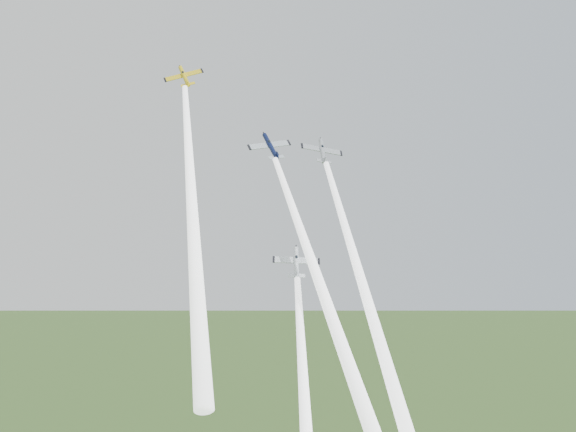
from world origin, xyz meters
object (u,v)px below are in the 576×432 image
object	(u,v)px
plane_yellow	(184,76)
plane_silver_low	(296,262)
plane_navy	(271,146)
plane_silver_right	(322,151)

from	to	relation	value
plane_yellow	plane_silver_low	xyz separation A→B (m)	(13.49, -19.46, -32.41)
plane_yellow	plane_navy	distance (m)	20.10
plane_yellow	plane_silver_low	size ratio (longest dim) A/B	0.95
plane_navy	plane_silver_right	size ratio (longest dim) A/B	1.03
plane_navy	plane_yellow	bearing A→B (deg)	147.00
plane_navy	plane_silver_right	world-z (taller)	plane_navy
plane_navy	plane_silver_right	distance (m)	9.12
plane_navy	plane_silver_low	distance (m)	22.74
plane_navy	plane_silver_right	xyz separation A→B (m)	(8.96, -1.61, -0.55)
plane_navy	plane_silver_low	world-z (taller)	plane_navy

